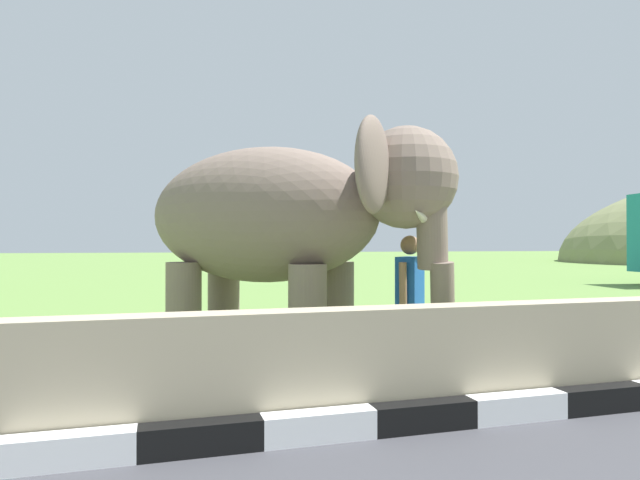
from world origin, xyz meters
TOP-DOWN VIEW (x-y plane):
  - barrier_parapet at (2.00, 4.41)m, footprint 28.00×0.36m
  - elephant at (3.11, 6.61)m, footprint 3.91×3.72m
  - person_handler at (4.48, 6.00)m, footprint 0.51×0.53m

SIDE VIEW (x-z plane):
  - barrier_parapet at x=2.00m, z-range 0.00..1.00m
  - person_handler at x=4.48m, z-range 0.10..1.75m
  - elephant at x=3.11m, z-range 0.43..3.32m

